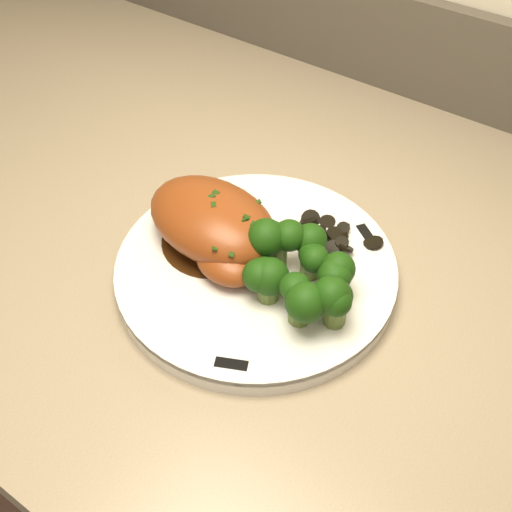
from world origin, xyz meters
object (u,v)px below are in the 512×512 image
Objects in this scene: plate at (256,270)px; broccoli_florets at (304,277)px; chicken_breast at (214,225)px; counter at (291,459)px.

broccoli_florets is at bearing -8.52° from plate.
chicken_breast is 1.41× the size of broccoli_florets.
plate is 2.48× the size of broccoli_florets.
broccoli_florets is (0.03, -0.05, 0.44)m from counter.
broccoli_florets is (0.10, -0.01, -0.00)m from chicken_breast.
counter is at bearing 58.89° from plate.
chicken_breast is at bearing 176.58° from broccoli_florets.
chicken_breast reaches higher than broccoli_florets.
counter is 0.45m from chicken_breast.
chicken_breast is 0.10m from broccoli_florets.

